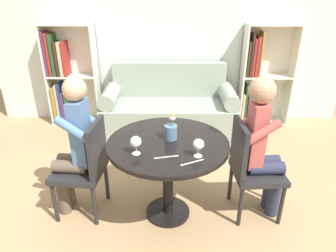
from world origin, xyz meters
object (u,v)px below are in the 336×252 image
object	(u,v)px
chair_left	(86,165)
person_right	(263,145)
wine_glass_left	(136,142)
bookshelf_right	(259,79)
bookshelf_left	(66,76)
flower_vase	(171,130)
chair_right	(250,166)
wine_glass_right	(198,145)
person_left	(74,146)
couch	(169,109)

from	to	relation	value
chair_left	person_right	size ratio (longest dim) A/B	0.70
person_right	wine_glass_left	bearing A→B (deg)	99.77
bookshelf_right	person_right	world-z (taller)	bookshelf_right
bookshelf_left	flower_vase	size ratio (longest dim) A/B	6.02
wine_glass_left	flower_vase	distance (m)	0.36
flower_vase	bookshelf_right	bearing A→B (deg)	57.75
chair_left	chair_right	distance (m)	1.43
bookshelf_left	chair_left	bearing A→B (deg)	-68.84
person_right	flower_vase	size ratio (longest dim) A/B	5.33
bookshelf_left	chair_right	size ratio (longest dim) A/B	1.61
wine_glass_right	flower_vase	size ratio (longest dim) A/B	0.60
bookshelf_right	wine_glass_left	xyz separation A→B (m)	(-1.55, -2.29, 0.17)
person_left	person_right	world-z (taller)	person_right
person_right	couch	bearing A→B (deg)	20.98
chair_right	wine_glass_right	size ratio (longest dim) A/B	6.25
bookshelf_left	wine_glass_left	bearing A→B (deg)	-60.93
bookshelf_right	chair_left	world-z (taller)	bookshelf_right
bookshelf_left	wine_glass_left	size ratio (longest dim) A/B	9.91
chair_right	flower_vase	bearing A→B (deg)	85.44
person_left	chair_right	bearing A→B (deg)	94.89
person_left	wine_glass_right	distance (m)	1.09
bookshelf_left	wine_glass_right	world-z (taller)	bookshelf_left
couch	wine_glass_left	world-z (taller)	couch
bookshelf_right	person_left	world-z (taller)	bookshelf_right
bookshelf_right	wine_glass_right	xyz separation A→B (m)	(-1.08, -2.32, 0.17)
wine_glass_right	wine_glass_left	bearing A→B (deg)	175.82
bookshelf_right	person_right	bearing A→B (deg)	-103.99
wine_glass_right	chair_right	bearing A→B (deg)	28.69
bookshelf_right	person_right	distance (m)	2.11
flower_vase	wine_glass_left	bearing A→B (deg)	-136.82
bookshelf_left	flower_vase	bearing A→B (deg)	-52.98
couch	wine_glass_left	size ratio (longest dim) A/B	12.68
chair_left	wine_glass_left	bearing A→B (deg)	69.25
couch	person_left	distance (m)	1.98
bookshelf_right	flower_vase	bearing A→B (deg)	-122.25
bookshelf_right	person_left	distance (m)	2.94
couch	bookshelf_right	world-z (taller)	bookshelf_right
chair_left	chair_right	world-z (taller)	same
couch	flower_vase	bearing A→B (deg)	-89.20
couch	bookshelf_left	bearing A→B (deg)	170.08
couch	bookshelf_right	size ratio (longest dim) A/B	1.28
person_right	bookshelf_right	bearing A→B (deg)	-17.26
person_left	wine_glass_left	bearing A→B (deg)	71.68
person_left	couch	bearing A→B (deg)	161.05
flower_vase	person_left	bearing A→B (deg)	179.94
person_left	flower_vase	size ratio (longest dim) A/B	5.30
couch	bookshelf_left	distance (m)	1.58
bookshelf_left	person_left	bearing A→B (deg)	-70.89
bookshelf_left	person_left	world-z (taller)	bookshelf_left
person_right	flower_vase	world-z (taller)	person_right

